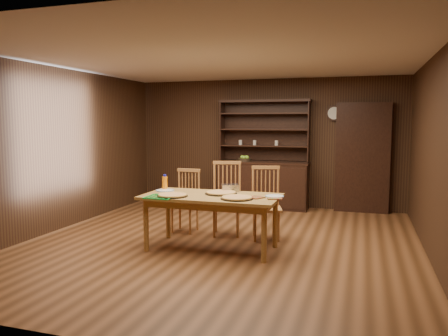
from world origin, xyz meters
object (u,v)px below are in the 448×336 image
(china_hutch, at_px, (263,178))
(chair_center, at_px, (227,195))
(juice_bottle, at_px, (165,183))
(chair_left, at_px, (187,198))
(chair_right, at_px, (266,200))
(dining_table, at_px, (211,201))

(china_hutch, xyz_separation_m, chair_center, (-0.08, -2.21, 0.00))
(chair_center, xyz_separation_m, juice_bottle, (-0.75, -0.63, 0.25))
(chair_left, bearing_deg, chair_right, 0.17)
(china_hutch, bearing_deg, chair_left, -108.48)
(china_hutch, height_order, chair_center, china_hutch)
(chair_center, height_order, juice_bottle, chair_center)
(china_hutch, relative_size, chair_right, 2.02)
(juice_bottle, bearing_deg, chair_right, 22.85)
(dining_table, distance_m, chair_right, 1.01)
(chair_right, bearing_deg, china_hutch, 87.37)
(chair_left, xyz_separation_m, chair_center, (0.66, 0.02, 0.08))
(dining_table, xyz_separation_m, juice_bottle, (-0.80, 0.24, 0.19))
(dining_table, height_order, chair_center, chair_center)
(china_hutch, bearing_deg, chair_right, -76.38)
(china_hutch, xyz_separation_m, chair_right, (0.55, -2.26, -0.02))
(chair_center, xyz_separation_m, chair_right, (0.63, -0.05, -0.03))
(china_hutch, relative_size, chair_center, 1.93)
(chair_right, bearing_deg, dining_table, -141.23)
(china_hutch, distance_m, chair_center, 2.21)
(china_hutch, distance_m, chair_left, 2.35)
(chair_left, distance_m, juice_bottle, 0.70)
(chair_right, bearing_deg, juice_bottle, -173.40)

